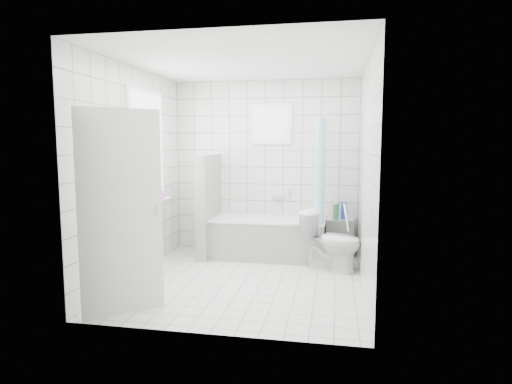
# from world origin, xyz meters

# --- Properties ---
(ground) EXTENTS (3.00, 3.00, 0.00)m
(ground) POSITION_xyz_m (0.00, 0.00, 0.00)
(ground) COLOR white
(ground) RESTS_ON ground
(ceiling) EXTENTS (3.00, 3.00, 0.00)m
(ceiling) POSITION_xyz_m (0.00, 0.00, 2.60)
(ceiling) COLOR white
(ceiling) RESTS_ON ground
(wall_back) EXTENTS (2.80, 0.02, 2.60)m
(wall_back) POSITION_xyz_m (0.00, 1.50, 1.30)
(wall_back) COLOR white
(wall_back) RESTS_ON ground
(wall_front) EXTENTS (2.80, 0.02, 2.60)m
(wall_front) POSITION_xyz_m (0.00, -1.50, 1.30)
(wall_front) COLOR white
(wall_front) RESTS_ON ground
(wall_left) EXTENTS (0.02, 3.00, 2.60)m
(wall_left) POSITION_xyz_m (-1.40, 0.00, 1.30)
(wall_left) COLOR white
(wall_left) RESTS_ON ground
(wall_right) EXTENTS (0.02, 3.00, 2.60)m
(wall_right) POSITION_xyz_m (1.40, 0.00, 1.30)
(wall_right) COLOR white
(wall_right) RESTS_ON ground
(window_left) EXTENTS (0.01, 0.90, 1.40)m
(window_left) POSITION_xyz_m (-1.35, 0.30, 1.60)
(window_left) COLOR white
(window_left) RESTS_ON wall_left
(window_back) EXTENTS (0.50, 0.01, 0.50)m
(window_back) POSITION_xyz_m (0.10, 1.46, 1.95)
(window_back) COLOR white
(window_back) RESTS_ON wall_back
(window_sill) EXTENTS (0.18, 1.02, 0.08)m
(window_sill) POSITION_xyz_m (-1.31, 0.30, 0.86)
(window_sill) COLOR white
(window_sill) RESTS_ON wall_left
(door) EXTENTS (0.62, 0.57, 2.00)m
(door) POSITION_xyz_m (-0.96, -1.21, 1.00)
(door) COLOR silver
(door) RESTS_ON ground
(bathtub) EXTENTS (1.65, 0.77, 0.58)m
(bathtub) POSITION_xyz_m (0.11, 1.12, 0.29)
(bathtub) COLOR white
(bathtub) RESTS_ON ground
(partition_wall) EXTENTS (0.15, 0.85, 1.50)m
(partition_wall) POSITION_xyz_m (-0.77, 1.07, 0.75)
(partition_wall) COLOR white
(partition_wall) RESTS_ON ground
(tiled_ledge) EXTENTS (0.40, 0.24, 0.55)m
(tiled_ledge) POSITION_xyz_m (1.14, 1.38, 0.28)
(tiled_ledge) COLOR white
(tiled_ledge) RESTS_ON ground
(toilet) EXTENTS (0.87, 0.69, 0.78)m
(toilet) POSITION_xyz_m (1.03, 0.65, 0.39)
(toilet) COLOR white
(toilet) RESTS_ON ground
(curtain_rod) EXTENTS (0.02, 0.80, 0.02)m
(curtain_rod) POSITION_xyz_m (0.88, 1.10, 2.00)
(curtain_rod) COLOR silver
(curtain_rod) RESTS_ON wall_back
(shower_curtain) EXTENTS (0.14, 0.48, 1.78)m
(shower_curtain) POSITION_xyz_m (0.88, 0.97, 1.10)
(shower_curtain) COLOR #4DC5E2
(shower_curtain) RESTS_ON curtain_rod
(tub_faucet) EXTENTS (0.18, 0.06, 0.06)m
(tub_faucet) POSITION_xyz_m (0.21, 1.46, 0.85)
(tub_faucet) COLOR silver
(tub_faucet) RESTS_ON wall_back
(sill_bottles) EXTENTS (0.17, 0.73, 0.31)m
(sill_bottles) POSITION_xyz_m (-1.30, 0.22, 1.04)
(sill_bottles) COLOR #D95477
(sill_bottles) RESTS_ON window_sill
(ledge_bottles) EXTENTS (0.18, 0.16, 0.26)m
(ledge_bottles) POSITION_xyz_m (1.12, 1.37, 0.67)
(ledge_bottles) COLOR red
(ledge_bottles) RESTS_ON tiled_ledge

